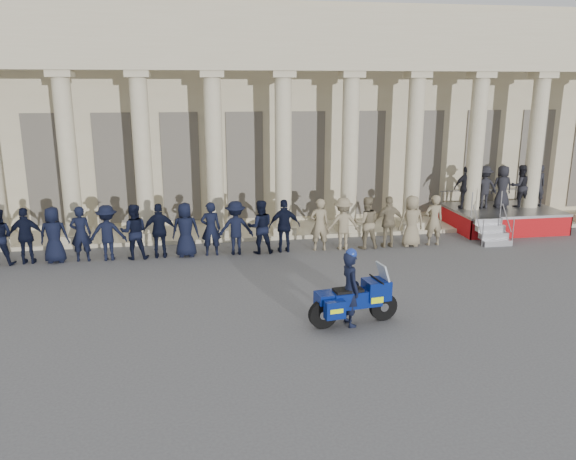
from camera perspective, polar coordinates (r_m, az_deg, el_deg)
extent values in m
plane|color=#4D4D50|center=(14.41, -0.79, -9.08)|extent=(90.00, 90.00, 0.00)
cube|color=tan|center=(28.17, -5.36, 11.80)|extent=(40.00, 10.00, 9.00)
cube|color=tan|center=(22.68, -4.02, -0.11)|extent=(40.00, 2.60, 0.15)
cube|color=tan|center=(21.19, -4.15, 17.20)|extent=(35.80, 1.00, 1.00)
cube|color=tan|center=(21.28, -4.20, 20.15)|extent=(35.80, 1.00, 1.20)
cube|color=tan|center=(22.93, -27.11, -0.95)|extent=(0.90, 0.90, 0.30)
cube|color=tan|center=(22.25, -20.75, -0.71)|extent=(0.90, 0.90, 0.30)
cylinder|color=tan|center=(21.72, -21.44, 6.82)|extent=(0.64, 0.64, 5.60)
cube|color=tan|center=(21.58, -22.16, 14.51)|extent=(0.85, 0.85, 0.24)
cube|color=tan|center=(21.86, -14.07, -0.46)|extent=(0.90, 0.90, 0.30)
cylinder|color=tan|center=(21.32, -14.55, 7.23)|extent=(0.64, 0.64, 5.60)
cube|color=tan|center=(21.18, -15.06, 15.08)|extent=(0.85, 0.85, 0.24)
cube|color=tan|center=(21.78, -7.25, -0.19)|extent=(0.90, 0.90, 0.30)
cylinder|color=tan|center=(21.24, -7.50, 7.54)|extent=(0.64, 0.64, 5.60)
cube|color=tan|center=(21.09, -7.77, 15.43)|extent=(0.85, 0.85, 0.24)
cube|color=tan|center=(22.00, -0.47, 0.08)|extent=(0.90, 0.90, 0.30)
cylinder|color=tan|center=(21.47, -0.49, 7.73)|extent=(0.64, 0.64, 5.60)
cube|color=tan|center=(21.33, -0.50, 15.55)|extent=(0.85, 0.85, 0.24)
cube|color=tan|center=(22.53, 6.08, 0.34)|extent=(0.90, 0.90, 0.30)
cylinder|color=tan|center=(22.01, 6.28, 7.81)|extent=(0.64, 0.64, 5.60)
cube|color=tan|center=(21.87, 6.50, 15.43)|extent=(0.85, 0.85, 0.24)
cube|color=tan|center=(23.34, 12.26, 0.58)|extent=(0.90, 0.90, 0.30)
cylinder|color=tan|center=(22.83, 12.65, 7.78)|extent=(0.64, 0.64, 5.60)
cube|color=tan|center=(22.70, 13.07, 15.12)|extent=(0.85, 0.85, 0.24)
cube|color=tan|center=(24.39, 17.96, 0.79)|extent=(0.90, 0.90, 0.30)
cylinder|color=tan|center=(23.91, 18.51, 7.68)|extent=(0.64, 0.64, 5.60)
cube|color=tan|center=(23.78, 19.08, 14.67)|extent=(0.85, 0.85, 0.24)
cube|color=tan|center=(25.67, 23.14, 0.98)|extent=(0.90, 0.90, 0.30)
cylinder|color=tan|center=(25.21, 23.80, 7.51)|extent=(0.64, 0.64, 5.60)
cube|color=tan|center=(25.09, 24.49, 14.13)|extent=(0.85, 0.85, 0.24)
cube|color=black|center=(24.05, -23.34, 5.60)|extent=(1.30, 0.12, 4.20)
cube|color=black|center=(23.55, -17.18, 5.97)|extent=(1.30, 0.12, 4.20)
cube|color=black|center=(23.33, -10.82, 6.28)|extent=(1.30, 0.12, 4.20)
cube|color=black|center=(23.40, -4.40, 6.51)|extent=(1.30, 0.12, 4.20)
cube|color=black|center=(23.75, 1.90, 6.66)|extent=(1.30, 0.12, 4.20)
cube|color=black|center=(24.38, 7.95, 6.73)|extent=(1.30, 0.12, 4.20)
cube|color=black|center=(25.26, 13.64, 6.73)|extent=(1.30, 0.12, 4.20)
cube|color=black|center=(26.37, 18.90, 6.67)|extent=(1.30, 0.12, 4.20)
cube|color=black|center=(27.68, 23.70, 6.57)|extent=(1.30, 0.12, 4.20)
imported|color=black|center=(20.43, -25.04, -0.55)|extent=(1.11, 0.46, 1.90)
imported|color=black|center=(20.21, -22.69, -0.46)|extent=(0.93, 0.60, 1.90)
imported|color=black|center=(20.02, -20.30, -0.37)|extent=(0.69, 0.45, 1.90)
imported|color=black|center=(19.87, -17.86, -0.27)|extent=(1.23, 0.70, 1.90)
imported|color=black|center=(19.75, -15.38, -0.17)|extent=(0.92, 0.72, 1.90)
imported|color=black|center=(19.67, -12.88, -0.07)|extent=(1.11, 0.46, 1.90)
imported|color=black|center=(19.63, -10.37, 0.02)|extent=(0.93, 0.60, 1.90)
imported|color=black|center=(19.62, -7.85, 0.12)|extent=(0.69, 0.45, 1.90)
imported|color=black|center=(19.66, -5.34, 0.22)|extent=(1.23, 0.70, 1.90)
imported|color=black|center=(19.73, -2.83, 0.32)|extent=(0.92, 0.72, 1.90)
imported|color=black|center=(19.84, -0.35, 0.42)|extent=(1.11, 0.46, 1.90)
imported|color=#817459|center=(20.06, 3.21, 0.55)|extent=(0.69, 0.45, 1.90)
imported|color=#817459|center=(20.26, 5.60, 0.65)|extent=(1.23, 0.70, 1.90)
imported|color=#817459|center=(20.50, 7.94, 0.73)|extent=(0.92, 0.72, 1.90)
imported|color=#817459|center=(20.76, 10.22, 0.82)|extent=(1.11, 0.46, 1.90)
imported|color=#817459|center=(21.06, 12.44, 0.90)|extent=(0.93, 0.60, 1.90)
imported|color=#817459|center=(21.39, 14.59, 0.98)|extent=(0.69, 0.45, 1.90)
cube|color=gray|center=(24.81, 20.97, 1.97)|extent=(4.25, 3.04, 0.10)
cube|color=#A90D11|center=(23.65, 22.66, 0.16)|extent=(4.25, 0.04, 0.76)
cube|color=#A90D11|center=(23.92, 16.50, 0.84)|extent=(0.04, 3.04, 0.76)
cube|color=#A90D11|center=(26.01, 24.92, 1.14)|extent=(0.04, 3.04, 0.76)
cube|color=gray|center=(22.18, 20.46, -1.25)|extent=(1.10, 0.28, 0.22)
cube|color=gray|center=(22.36, 20.16, -0.53)|extent=(1.10, 0.28, 0.22)
cube|color=gray|center=(22.55, 19.86, 0.18)|extent=(1.10, 0.28, 0.22)
cube|color=gray|center=(22.74, 19.58, 0.88)|extent=(1.10, 0.28, 0.22)
cylinder|color=gray|center=(25.96, 19.49, 3.85)|extent=(4.25, 0.04, 0.04)
imported|color=black|center=(24.06, 17.62, 4.13)|extent=(1.02, 0.43, 1.75)
imported|color=black|center=(24.42, 19.30, 4.14)|extent=(1.13, 0.65, 1.75)
imported|color=black|center=(24.81, 20.94, 4.15)|extent=(0.85, 0.56, 1.75)
imported|color=black|center=(25.22, 22.52, 4.15)|extent=(0.85, 0.66, 1.75)
imported|color=black|center=(25.65, 24.05, 4.16)|extent=(0.64, 0.42, 1.75)
cylinder|color=black|center=(14.46, 9.65, -7.67)|extent=(0.73, 0.26, 0.72)
cylinder|color=black|center=(13.82, 3.57, -8.54)|extent=(0.73, 0.26, 0.72)
cube|color=navy|center=(14.03, 6.92, -6.89)|extent=(1.30, 0.64, 0.41)
cube|color=navy|center=(14.19, 8.95, -5.95)|extent=(0.68, 0.65, 0.49)
cube|color=silver|center=(14.28, 8.91, -6.89)|extent=(0.29, 0.36, 0.13)
cube|color=#B2BFCC|center=(14.15, 9.68, -4.46)|extent=(0.30, 0.53, 0.58)
cube|color=black|center=(13.87, 6.13, -6.16)|extent=(0.75, 0.47, 0.11)
cube|color=navy|center=(13.69, 3.81, -6.96)|extent=(0.43, 0.42, 0.24)
cube|color=navy|center=(13.49, 4.78, -8.06)|extent=(0.52, 0.31, 0.43)
cube|color=#DBFE0D|center=(13.49, 4.78, -8.06)|extent=(0.36, 0.31, 0.11)
cube|color=navy|center=(14.09, 3.69, -7.04)|extent=(0.52, 0.31, 0.43)
cube|color=#DBFE0D|center=(14.09, 3.69, -7.04)|extent=(0.36, 0.31, 0.11)
cylinder|color=silver|center=(14.17, 4.42, -8.10)|extent=(0.66, 0.21, 0.11)
cylinder|color=black|center=(14.10, 8.99, -4.96)|extent=(0.15, 0.76, 0.04)
imported|color=black|center=(13.87, 6.34, -5.95)|extent=(0.55, 0.74, 1.88)
sphere|color=navy|center=(13.59, 6.44, -2.44)|extent=(0.28, 0.28, 0.28)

